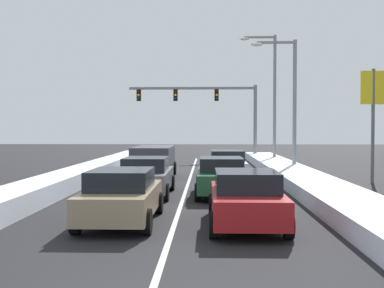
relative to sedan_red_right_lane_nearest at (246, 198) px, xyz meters
name	(u,v)px	position (x,y,z in m)	size (l,w,h in m)	color
ground_plane	(185,193)	(-1.95, 6.72, -0.76)	(120.00, 120.00, 0.00)	black
lane_stripe_between_right_lane_and_center_lane	(188,183)	(-1.95, 10.18, -0.76)	(0.14, 38.08, 0.01)	silver
snow_bank_right_shoulder	(299,178)	(3.35, 10.18, -0.48)	(2.19, 38.08, 0.56)	silver
snow_bank_left_shoulder	(78,176)	(-7.25, 10.18, -0.42)	(1.61, 38.08, 0.70)	silver
sedan_red_right_lane_nearest	(246,198)	(0.00, 0.00, 0.00)	(2.00, 4.50, 1.51)	maroon
sedan_green_right_lane_second	(221,176)	(-0.50, 5.96, 0.00)	(2.00, 4.50, 1.51)	#1E5633
sedan_white_right_lane_third	(227,165)	(-0.01, 11.97, 0.00)	(2.00, 4.50, 1.51)	silver
sedan_tan_center_lane_nearest	(122,196)	(-3.43, 0.35, 0.00)	(2.00, 4.50, 1.51)	#937F60
sedan_gray_center_lane_second	(146,176)	(-3.44, 5.97, 0.00)	(2.00, 4.50, 1.51)	slate
suv_charcoal_center_lane_third	(154,159)	(-3.89, 13.01, 0.25)	(2.16, 4.90, 1.67)	#38383D
traffic_light_gantry	(210,103)	(-0.77, 27.48, 3.96)	(10.60, 0.47, 6.20)	slate
street_lamp_right_near	(380,61)	(4.06, 1.53, 3.88)	(2.66, 0.36, 7.71)	gray
street_lamp_right_mid	(288,93)	(3.65, 15.38, 3.90)	(2.66, 0.36, 7.74)	gray
street_lamp_right_far	(270,89)	(3.50, 22.30, 4.73)	(2.66, 0.36, 9.32)	gray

